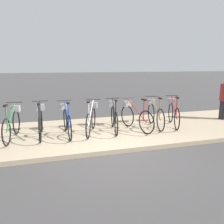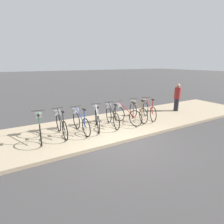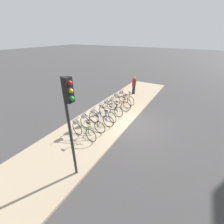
# 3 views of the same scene
# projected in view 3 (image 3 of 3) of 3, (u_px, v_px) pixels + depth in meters

# --- Properties ---
(ground_plane) EXTENTS (120.00, 120.00, 0.00)m
(ground_plane) POSITION_uv_depth(u_px,v_px,m) (131.00, 125.00, 9.27)
(ground_plane) COLOR #423F3F
(sidewalk) EXTENTS (17.69, 3.41, 0.12)m
(sidewalk) POSITION_uv_depth(u_px,v_px,m) (107.00, 117.00, 10.00)
(sidewalk) COLOR tan
(sidewalk) RESTS_ON ground_plane
(parked_bicycle_0) EXTENTS (0.46, 1.72, 1.06)m
(parked_bicycle_0) POSITION_uv_depth(u_px,v_px,m) (82.00, 130.00, 7.76)
(parked_bicycle_0) COLOR black
(parked_bicycle_0) RESTS_ON sidewalk
(parked_bicycle_1) EXTENTS (0.46, 1.72, 1.06)m
(parked_bicycle_1) POSITION_uv_depth(u_px,v_px,m) (91.00, 123.00, 8.35)
(parked_bicycle_1) COLOR black
(parked_bicycle_1) RESTS_ON sidewalk
(parked_bicycle_2) EXTENTS (0.46, 1.72, 1.06)m
(parked_bicycle_2) POSITION_uv_depth(u_px,v_px,m) (100.00, 118.00, 8.89)
(parked_bicycle_2) COLOR black
(parked_bicycle_2) RESTS_ON sidewalk
(parked_bicycle_3) EXTENTS (0.69, 1.64, 1.06)m
(parked_bicycle_3) POSITION_uv_depth(u_px,v_px,m) (106.00, 113.00, 9.47)
(parked_bicycle_3) COLOR black
(parked_bicycle_3) RESTS_ON sidewalk
(parked_bicycle_4) EXTENTS (0.48, 1.70, 1.06)m
(parked_bicycle_4) POSITION_uv_depth(u_px,v_px,m) (111.00, 108.00, 10.05)
(parked_bicycle_4) COLOR black
(parked_bicycle_4) RESTS_ON sidewalk
(parked_bicycle_5) EXTENTS (0.60, 1.67, 1.06)m
(parked_bicycle_5) POSITION_uv_depth(u_px,v_px,m) (117.00, 105.00, 10.53)
(parked_bicycle_5) COLOR black
(parked_bicycle_5) RESTS_ON sidewalk
(parked_bicycle_6) EXTENTS (0.46, 1.71, 1.06)m
(parked_bicycle_6) POSITION_uv_depth(u_px,v_px,m) (121.00, 100.00, 11.19)
(parked_bicycle_6) COLOR black
(parked_bicycle_6) RESTS_ON sidewalk
(parked_bicycle_7) EXTENTS (0.69, 1.64, 1.06)m
(parked_bicycle_7) POSITION_uv_depth(u_px,v_px,m) (125.00, 98.00, 11.70)
(parked_bicycle_7) COLOR black
(parked_bicycle_7) RESTS_ON sidewalk
(pedestrian) EXTENTS (0.34, 0.34, 1.56)m
(pedestrian) POSITION_uv_depth(u_px,v_px,m) (134.00, 85.00, 13.41)
(pedestrian) COLOR #23232D
(pedestrian) RESTS_ON sidewalk
(traffic_light) EXTENTS (0.24, 0.40, 3.83)m
(traffic_light) POSITION_uv_depth(u_px,v_px,m) (70.00, 112.00, 4.61)
(traffic_light) COLOR #2D2D2D
(traffic_light) RESTS_ON sidewalk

